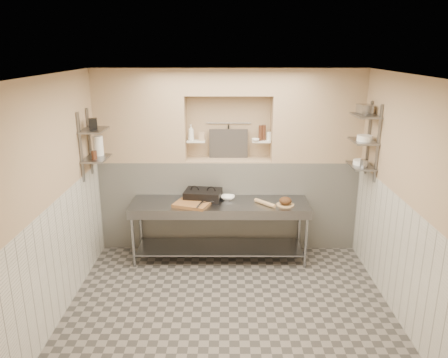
{
  "coord_description": "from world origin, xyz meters",
  "views": [
    {
      "loc": [
        -0.04,
        -4.82,
        3.08
      ],
      "look_at": [
        -0.07,
        0.9,
        1.35
      ],
      "focal_mm": 35.0,
      "sensor_mm": 36.0,
      "label": 1
    }
  ],
  "objects_px": {
    "cutting_board": "(192,204)",
    "bottle_soap": "(191,132)",
    "jug_left": "(98,146)",
    "panini_press": "(203,195)",
    "rolling_pin": "(265,203)",
    "mixing_bowl": "(228,198)",
    "bread_loaf": "(285,201)",
    "bowl_alcove": "(255,140)",
    "prep_table": "(220,219)"
  },
  "relations": [
    {
      "from": "panini_press",
      "to": "cutting_board",
      "type": "distance_m",
      "value": 0.31
    },
    {
      "from": "cutting_board",
      "to": "jug_left",
      "type": "relative_size",
      "value": 1.76
    },
    {
      "from": "rolling_pin",
      "to": "bowl_alcove",
      "type": "relative_size",
      "value": 3.14
    },
    {
      "from": "bottle_soap",
      "to": "jug_left",
      "type": "bearing_deg",
      "value": -156.08
    },
    {
      "from": "rolling_pin",
      "to": "bread_loaf",
      "type": "height_order",
      "value": "bread_loaf"
    },
    {
      "from": "bread_loaf",
      "to": "bottle_soap",
      "type": "distance_m",
      "value": 1.77
    },
    {
      "from": "mixing_bowl",
      "to": "prep_table",
      "type": "bearing_deg",
      "value": -127.81
    },
    {
      "from": "cutting_board",
      "to": "bread_loaf",
      "type": "height_order",
      "value": "bread_loaf"
    },
    {
      "from": "panini_press",
      "to": "mixing_bowl",
      "type": "distance_m",
      "value": 0.37
    },
    {
      "from": "prep_table",
      "to": "mixing_bowl",
      "type": "height_order",
      "value": "mixing_bowl"
    },
    {
      "from": "cutting_board",
      "to": "mixing_bowl",
      "type": "distance_m",
      "value": 0.59
    },
    {
      "from": "jug_left",
      "to": "mixing_bowl",
      "type": "bearing_deg",
      "value": 4.74
    },
    {
      "from": "cutting_board",
      "to": "jug_left",
      "type": "xyz_separation_m",
      "value": [
        -1.31,
        0.13,
        0.83
      ]
    },
    {
      "from": "bottle_soap",
      "to": "bowl_alcove",
      "type": "height_order",
      "value": "bottle_soap"
    },
    {
      "from": "cutting_board",
      "to": "bowl_alcove",
      "type": "bearing_deg",
      "value": 34.03
    },
    {
      "from": "mixing_bowl",
      "to": "bowl_alcove",
      "type": "relative_size",
      "value": 1.7
    },
    {
      "from": "rolling_pin",
      "to": "bottle_soap",
      "type": "xyz_separation_m",
      "value": [
        -1.1,
        0.65,
        0.91
      ]
    },
    {
      "from": "rolling_pin",
      "to": "bread_loaf",
      "type": "bearing_deg",
      "value": -2.41
    },
    {
      "from": "bread_loaf",
      "to": "bowl_alcove",
      "type": "distance_m",
      "value": 1.06
    },
    {
      "from": "bread_loaf",
      "to": "mixing_bowl",
      "type": "bearing_deg",
      "value": 162.82
    },
    {
      "from": "mixing_bowl",
      "to": "bottle_soap",
      "type": "xyz_separation_m",
      "value": [
        -0.56,
        0.41,
        0.91
      ]
    },
    {
      "from": "panini_press",
      "to": "cutting_board",
      "type": "xyz_separation_m",
      "value": [
        -0.15,
        -0.27,
        -0.05
      ]
    },
    {
      "from": "bottle_soap",
      "to": "bowl_alcove",
      "type": "bearing_deg",
      "value": -3.47
    },
    {
      "from": "prep_table",
      "to": "rolling_pin",
      "type": "distance_m",
      "value": 0.72
    },
    {
      "from": "panini_press",
      "to": "rolling_pin",
      "type": "xyz_separation_m",
      "value": [
        0.91,
        -0.23,
        -0.04
      ]
    },
    {
      "from": "cutting_board",
      "to": "mixing_bowl",
      "type": "height_order",
      "value": "mixing_bowl"
    },
    {
      "from": "jug_left",
      "to": "bowl_alcove",
      "type": "bearing_deg",
      "value": 12.6
    },
    {
      "from": "cutting_board",
      "to": "bottle_soap",
      "type": "xyz_separation_m",
      "value": [
        -0.04,
        0.69,
        0.91
      ]
    },
    {
      "from": "jug_left",
      "to": "bottle_soap",
      "type": "bearing_deg",
      "value": 23.92
    },
    {
      "from": "cutting_board",
      "to": "rolling_pin",
      "type": "xyz_separation_m",
      "value": [
        1.05,
        0.04,
        0.01
      ]
    },
    {
      "from": "bowl_alcove",
      "to": "jug_left",
      "type": "height_order",
      "value": "jug_left"
    },
    {
      "from": "rolling_pin",
      "to": "mixing_bowl",
      "type": "bearing_deg",
      "value": 155.57
    },
    {
      "from": "rolling_pin",
      "to": "bottle_soap",
      "type": "height_order",
      "value": "bottle_soap"
    },
    {
      "from": "cutting_board",
      "to": "bread_loaf",
      "type": "bearing_deg",
      "value": 1.13
    },
    {
      "from": "prep_table",
      "to": "bottle_soap",
      "type": "distance_m",
      "value": 1.39
    },
    {
      "from": "panini_press",
      "to": "jug_left",
      "type": "distance_m",
      "value": 1.66
    },
    {
      "from": "mixing_bowl",
      "to": "rolling_pin",
      "type": "distance_m",
      "value": 0.59
    },
    {
      "from": "rolling_pin",
      "to": "jug_left",
      "type": "height_order",
      "value": "jug_left"
    },
    {
      "from": "bottle_soap",
      "to": "cutting_board",
      "type": "bearing_deg",
      "value": -86.39
    },
    {
      "from": "cutting_board",
      "to": "bowl_alcove",
      "type": "xyz_separation_m",
      "value": [
        0.94,
        0.63,
        0.81
      ]
    },
    {
      "from": "panini_press",
      "to": "cutting_board",
      "type": "bearing_deg",
      "value": -111.04
    },
    {
      "from": "cutting_board",
      "to": "bowl_alcove",
      "type": "height_order",
      "value": "bowl_alcove"
    },
    {
      "from": "cutting_board",
      "to": "bottle_soap",
      "type": "height_order",
      "value": "bottle_soap"
    },
    {
      "from": "panini_press",
      "to": "bottle_soap",
      "type": "xyz_separation_m",
      "value": [
        -0.19,
        0.42,
        0.86
      ]
    },
    {
      "from": "prep_table",
      "to": "panini_press",
      "type": "xyz_separation_m",
      "value": [
        -0.25,
        0.14,
        0.33
      ]
    },
    {
      "from": "rolling_pin",
      "to": "bowl_alcove",
      "type": "distance_m",
      "value": 1.01
    },
    {
      "from": "prep_table",
      "to": "mixing_bowl",
      "type": "relative_size",
      "value": 12.65
    },
    {
      "from": "prep_table",
      "to": "panini_press",
      "type": "height_order",
      "value": "panini_press"
    },
    {
      "from": "prep_table",
      "to": "rolling_pin",
      "type": "xyz_separation_m",
      "value": [
        0.66,
        -0.09,
        0.29
      ]
    },
    {
      "from": "bottle_soap",
      "to": "rolling_pin",
      "type": "bearing_deg",
      "value": -30.77
    }
  ]
}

